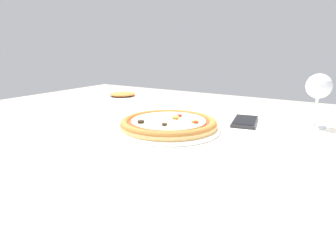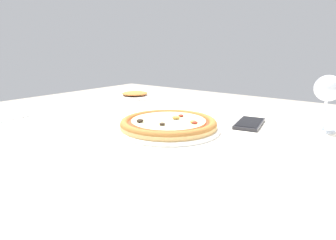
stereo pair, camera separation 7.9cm
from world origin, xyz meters
TOP-DOWN VIEW (x-y plane):
  - dining_table at (0.00, 0.00)m, footprint 1.22×1.09m
  - pizza_plate at (0.08, -0.00)m, footprint 0.29×0.29m
  - fork at (-0.39, -0.20)m, footprint 0.06×0.17m
  - wine_glass_far_left at (0.43, 0.25)m, footprint 0.07×0.07m
  - cell_phone at (0.25, 0.19)m, footprint 0.09×0.15m
  - side_plate at (-0.37, 0.34)m, footprint 0.21×0.21m

SIDE VIEW (x-z plane):
  - dining_table at x=0.00m, z-range 0.28..1.02m
  - fork at x=-0.39m, z-range 0.73..0.74m
  - cell_phone at x=0.25m, z-range 0.73..0.74m
  - side_plate at x=-0.37m, z-range 0.73..0.76m
  - pizza_plate at x=0.08m, z-range 0.73..0.77m
  - wine_glass_far_left at x=0.43m, z-range 0.77..0.93m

